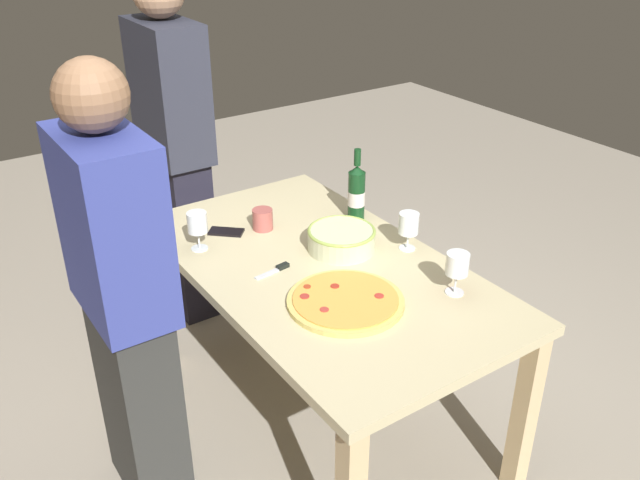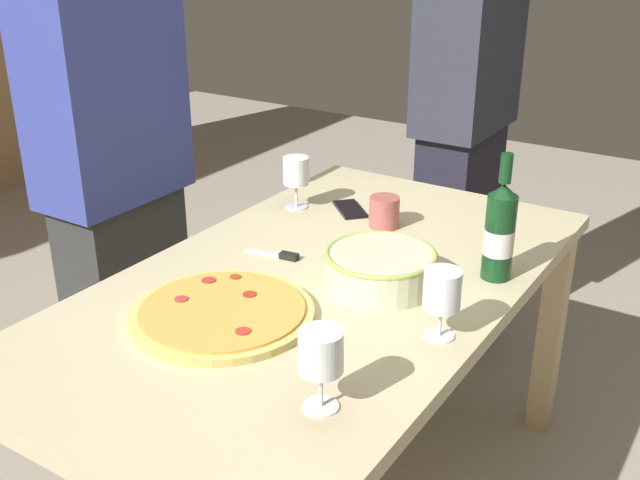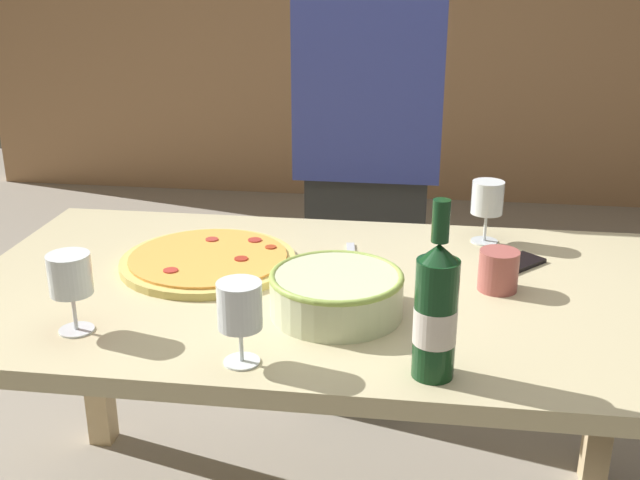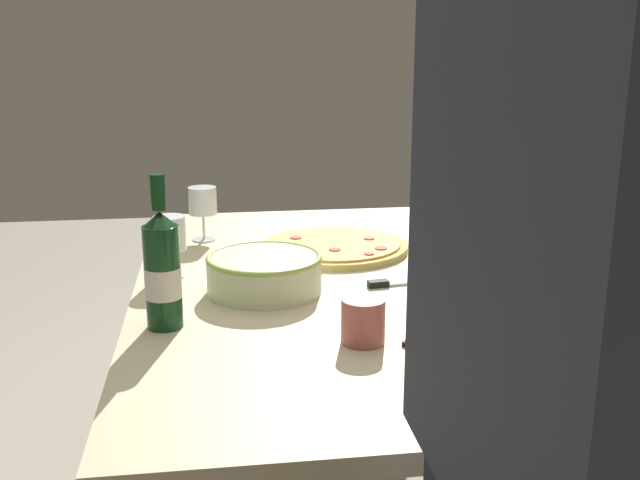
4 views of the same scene
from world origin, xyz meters
TOP-DOWN VIEW (x-y plane):
  - dining_table at (0.00, 0.00)m, footprint 1.60×0.90m
  - pizza at (-0.28, 0.08)m, footprint 0.41×0.41m
  - serving_bowl at (0.05, -0.14)m, footprint 0.27×0.27m
  - wine_bottle at (0.25, -0.36)m, footprint 0.08×0.08m
  - wine_glass_near_pizza at (0.38, 0.33)m, footprint 0.08×0.08m
  - wine_glass_by_bottle at (-0.44, -0.29)m, footprint 0.08×0.08m
  - wine_glass_far_left at (-0.09, -0.36)m, footprint 0.08×0.08m
  - cup_amber at (0.39, 0.03)m, footprint 0.09×0.09m
  - cell_phone at (0.44, 0.18)m, footprint 0.15×0.15m
  - pizza_knife at (0.05, 0.16)m, footprint 0.04×0.16m
  - person_host at (0.05, 0.75)m, footprint 0.44×0.24m

SIDE VIEW (x-z plane):
  - dining_table at x=0.00m, z-range 0.28..1.03m
  - cell_phone at x=0.44m, z-range 0.75..0.76m
  - pizza_knife at x=0.05m, z-range 0.75..0.76m
  - pizza at x=-0.28m, z-range 0.75..0.78m
  - cup_amber at x=0.39m, z-range 0.75..0.84m
  - serving_bowl at x=0.05m, z-range 0.75..0.84m
  - person_host at x=0.05m, z-range 0.01..1.64m
  - wine_glass_near_pizza at x=0.38m, z-range 0.78..0.94m
  - wine_glass_far_left at x=-0.09m, z-range 0.78..0.94m
  - wine_glass_by_bottle at x=-0.44m, z-range 0.78..0.94m
  - wine_bottle at x=0.25m, z-range 0.71..1.04m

